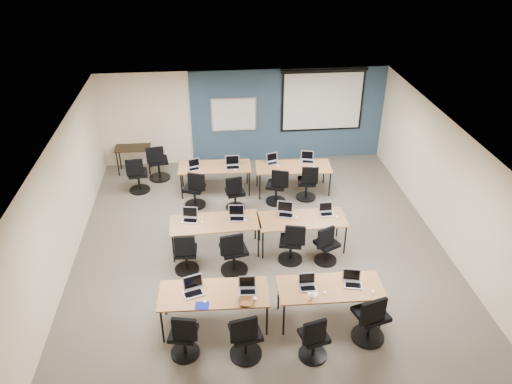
{
  "coord_description": "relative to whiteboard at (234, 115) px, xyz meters",
  "views": [
    {
      "loc": [
        -0.99,
        -8.71,
        6.57
      ],
      "look_at": [
        -0.08,
        0.4,
        1.26
      ],
      "focal_mm": 35.0,
      "sensor_mm": 36.0,
      "label": 1
    }
  ],
  "objects": [
    {
      "name": "task_chair_10",
      "position": [
        0.91,
        -2.47,
        -1.04
      ],
      "size": [
        0.53,
        0.51,
        0.99
      ],
      "rotation": [
        0.0,
        0.0,
        -0.31
      ],
      "color": "black",
      "rests_on": "floor"
    },
    {
      "name": "task_chair_8",
      "position": [
        -1.13,
        -2.43,
        -1.04
      ],
      "size": [
        0.55,
        0.52,
        1.0
      ],
      "rotation": [
        0.0,
        0.0,
        -0.35
      ],
      "color": "black",
      "rests_on": "floor"
    },
    {
      "name": "wall_back",
      "position": [
        0.3,
        0.07,
        -0.1
      ],
      "size": [
        8.0,
        0.04,
        2.7
      ],
      "primitive_type": "cube",
      "color": "beige",
      "rests_on": "ground"
    },
    {
      "name": "mouse_10",
      "position": [
        1.01,
        -1.87,
        -0.71
      ],
      "size": [
        0.08,
        0.11,
        0.04
      ],
      "primitive_type": "ellipsoid",
      "rotation": [
        0.0,
        0.0,
        -0.17
      ],
      "color": "white",
      "rests_on": "training_table_back_right"
    },
    {
      "name": "mouse_1",
      "position": [
        -0.06,
        -6.73,
        -0.71
      ],
      "size": [
        0.08,
        0.11,
        0.04
      ],
      "primitive_type": "ellipsoid",
      "rotation": [
        0.0,
        0.0,
        -0.11
      ],
      "color": "white",
      "rests_on": "training_table_front_left"
    },
    {
      "name": "laptop_5",
      "position": [
        -0.21,
        -4.17,
        -0.66
      ],
      "size": [
        0.34,
        0.29,
        0.26
      ],
      "rotation": [
        0.0,
        0.0,
        -0.1
      ],
      "color": "silver",
      "rests_on": "training_table_mid_left"
    },
    {
      "name": "training_table_mid_left",
      "position": [
        -0.68,
        -4.29,
        -0.76
      ],
      "size": [
        1.9,
        0.79,
        0.73
      ],
      "rotation": [
        0.0,
        0.0,
        0.04
      ],
      "color": "#99622E",
      "rests_on": "floor"
    },
    {
      "name": "floor",
      "position": [
        0.3,
        -4.43,
        -1.45
      ],
      "size": [
        8.0,
        9.0,
        0.02
      ],
      "primitive_type": "cube",
      "color": "#6B6354",
      "rests_on": "ground"
    },
    {
      "name": "wall_right",
      "position": [
        4.3,
        -4.43,
        -0.1
      ],
      "size": [
        0.04,
        9.0,
        2.7
      ],
      "primitive_type": "cube",
      "color": "beige",
      "rests_on": "ground"
    },
    {
      "name": "training_table_front_right",
      "position": [
        1.29,
        -6.56,
        -0.76
      ],
      "size": [
        1.86,
        0.77,
        0.73
      ],
      "rotation": [
        0.0,
        0.0,
        -0.02
      ],
      "color": "#A6682F",
      "rests_on": "floor"
    },
    {
      "name": "laptop_9",
      "position": [
        -0.15,
        -1.78,
        -0.65
      ],
      "size": [
        0.36,
        0.31,
        0.27
      ],
      "rotation": [
        0.0,
        0.0,
        -0.01
      ],
      "color": "#AFB0B9",
      "rests_on": "training_table_back_left"
    },
    {
      "name": "snack_bowl",
      "position": [
        -0.24,
        -6.83,
        -0.68
      ],
      "size": [
        0.38,
        0.38,
        0.08
      ],
      "primitive_type": "imported",
      "rotation": [
        0.0,
        0.0,
        -0.21
      ],
      "color": "brown",
      "rests_on": "training_table_front_left"
    },
    {
      "name": "training_table_back_right",
      "position": [
        1.4,
        -1.91,
        -0.76
      ],
      "size": [
        1.92,
        0.8,
        0.73
      ],
      "rotation": [
        0.0,
        0.0,
        -0.06
      ],
      "color": "brown",
      "rests_on": "floor"
    },
    {
      "name": "spare_chair_b",
      "position": [
        -2.61,
        -1.54,
        -1.03
      ],
      "size": [
        0.54,
        0.54,
        1.02
      ],
      "rotation": [
        0.0,
        0.0,
        0.13
      ],
      "color": "black",
      "rests_on": "floor"
    },
    {
      "name": "blue_accent_panel",
      "position": [
        1.55,
        0.04,
        -0.1
      ],
      "size": [
        5.5,
        0.04,
        2.7
      ],
      "primitive_type": "cube",
      "color": "#3D5977",
      "rests_on": "wall_back"
    },
    {
      "name": "wall_front",
      "position": [
        0.3,
        -8.93,
        -0.1
      ],
      "size": [
        8.0,
        0.04,
        2.7
      ],
      "primitive_type": "cube",
      "color": "beige",
      "rests_on": "ground"
    },
    {
      "name": "laptop_1",
      "position": [
        -0.17,
        -6.5,
        -0.66
      ],
      "size": [
        0.3,
        0.26,
        0.23
      ],
      "rotation": [
        0.0,
        0.0,
        -0.06
      ],
      "color": "#ABABB8",
      "rests_on": "training_table_front_left"
    },
    {
      "name": "task_chair_7",
      "position": [
        1.59,
        -4.97,
        -1.06
      ],
      "size": [
        0.51,
        0.47,
        0.96
      ],
      "rotation": [
        0.0,
        0.0,
        0.43
      ],
      "color": "black",
      "rests_on": "floor"
    },
    {
      "name": "mouse_2",
      "position": [
        1.15,
        -6.71,
        -0.71
      ],
      "size": [
        0.07,
        0.1,
        0.03
      ],
      "primitive_type": "ellipsoid",
      "rotation": [
        0.0,
        0.0,
        0.08
      ],
      "color": "white",
      "rests_on": "training_table_front_right"
    },
    {
      "name": "task_chair_1",
      "position": [
        -0.28,
        -7.33,
        -1.03
      ],
      "size": [
        0.55,
        0.55,
        1.02
      ],
      "rotation": [
        0.0,
        0.0,
        0.19
      ],
      "color": "black",
      "rests_on": "floor"
    },
    {
      "name": "laptop_2",
      "position": [
        0.88,
        -6.51,
        -0.66
      ],
      "size": [
        0.3,
        0.25,
        0.23
      ],
      "rotation": [
        0.0,
        0.0,
        0.01
      ],
      "color": "silver",
      "rests_on": "training_table_front_right"
    },
    {
      "name": "laptop_7",
      "position": [
        1.74,
        -4.19,
        -0.66
      ],
      "size": [
        0.3,
        0.26,
        0.23
      ],
      "rotation": [
        0.0,
        0.0,
        0.02
      ],
      "color": "silver",
      "rests_on": "training_table_mid_right"
    },
    {
      "name": "laptop_8",
      "position": [
        -1.13,
        -1.77,
        -0.66
      ],
      "size": [
        0.3,
        0.26,
        0.23
      ],
      "rotation": [
        0.0,
        0.0,
        0.33
      ],
      "color": "#A7A7AD",
      "rests_on": "training_table_back_left"
    },
    {
      "name": "mouse_7",
      "position": [
        1.94,
        -4.36,
        -0.71
      ],
      "size": [
        0.09,
        0.12,
        0.04
      ],
      "primitive_type": "ellipsoid",
      "rotation": [
        0.0,
        0.0,
        -0.21
      ],
      "color": "white",
      "rests_on": "training_table_mid_right"
    },
    {
      "name": "mouse_5",
      "position": [
        -0.02,
        -4.29,
        -0.71
      ],
      "size": [
        0.06,
        0.09,
        0.03
      ],
      "primitive_type": "ellipsoid",
      "rotation": [
        0.0,
        0.0,
        -0.12
      ],
      "color": "white",
      "rests_on": "training_table_mid_left"
    },
    {
      "name": "task_chair_5",
      "position": [
        -0.34,
        -5.09,
        -1.02
      ],
      "size": [
        0.57,
        0.57,
        1.04
      ],
      "rotation": [
        0.0,
        0.0,
        0.2
      ],
      "color": "black",
      "rests_on": "floor"
    },
    {
      "name": "mouse_3",
      "position": [
        1.99,
        -6.77,
        -0.71
      ],
      "size": [
        0.06,
        0.1,
        0.03
      ],
      "primitive_type": "ellipsoid",
      "rotation": [
        0.0,
        0.0,
        0.01
      ],
      "color": "white",
      "rests_on": "training_table_front_right"
    },
    {
      "name": "training_table_mid_right",
      "position": [
        1.19,
        -4.35,
        -0.76
      ],
      "size": [
        1.89,
        0.79,
        0.73
      ],
      "rotation": [
        0.0,
        0.0,
        0.01
      ],
      "color": "olive",
      "rests_on": "floor"
    },
    {
      "name": "laptop_3",
      "position": [
        1.69,
        -6.51,
        -0.66
      ],
      "size": [
        0.32,
        0.27,
        0.24
      ],
      "rotation": [
        0.0,
        0.0,
        -0.22
      ],
      "color": "#B1B1B2",
      "rests_on": "training_table_front_right"
    },
    {
      "name": "wall_left",
      "position": [
        -3.7,
        -4.43,
        -0.1
      ],
      "size": [
        0.04,
        9.0,
        2.7
      ],
      "primitive_type": "cube",
      "color": "beige",
      "rests_on": "ground"
    },
    {
      "name": "task_chair_4",
      "position": [
        -1.3,
        -4.98,
        -1.04
      ],
      "size": [
        0.51,
        0.51,
        0.99
      ],
      "rotation": [
        0.0,
        0.0,
        -0.04
      ],
      "color": "black",
      "rests_on": "floor"
    },
    {
      "name": "task_chair_0",
      "position": [
        -1.27,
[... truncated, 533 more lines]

